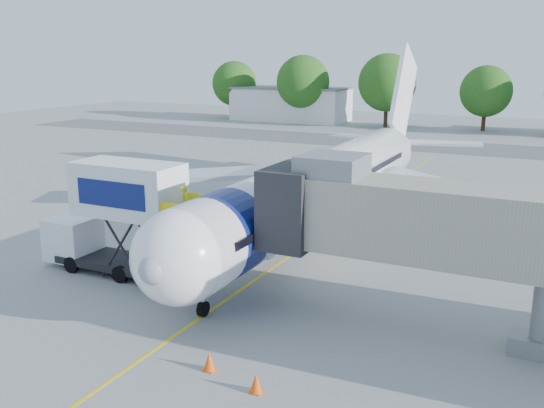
% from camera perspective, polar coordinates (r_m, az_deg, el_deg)
% --- Properties ---
extents(ground, '(160.00, 160.00, 0.00)m').
position_cam_1_polar(ground, '(33.03, 2.47, -4.37)').
color(ground, gray).
rests_on(ground, ground).
extents(guidance_line, '(0.15, 70.00, 0.01)m').
position_cam_1_polar(guidance_line, '(33.03, 2.47, -4.36)').
color(guidance_line, yellow).
rests_on(guidance_line, ground).
extents(taxiway_strip, '(120.00, 10.00, 0.01)m').
position_cam_1_polar(taxiway_strip, '(72.57, 16.12, 5.19)').
color(taxiway_strip, '#59595B').
rests_on(taxiway_strip, ground).
extents(aircraft, '(34.17, 37.73, 11.35)m').
position_cam_1_polar(aircraft, '(35.95, 5.19, 1.97)').
color(aircraft, white).
rests_on(aircraft, ground).
extents(jet_bridge, '(13.90, 3.20, 6.60)m').
position_cam_1_polar(jet_bridge, '(23.00, 13.77, -1.66)').
color(jet_bridge, gray).
rests_on(jet_bridge, ground).
extents(catering_hiloader, '(8.50, 2.44, 5.50)m').
position_cam_1_polar(catering_hiloader, '(29.77, -14.22, -1.31)').
color(catering_hiloader, black).
rests_on(catering_hiloader, ground).
extents(safety_cone_a, '(0.41, 0.41, 0.66)m').
position_cam_1_polar(safety_cone_a, '(19.84, -1.51, -16.52)').
color(safety_cone_a, '#F14A0C').
rests_on(safety_cone_a, ground).
extents(safety_cone_b, '(0.42, 0.42, 0.67)m').
position_cam_1_polar(safety_cone_b, '(21.13, -5.92, -14.54)').
color(safety_cone_b, '#F14A0C').
rests_on(safety_cone_b, ground).
extents(outbuilding_left, '(18.40, 8.40, 5.30)m').
position_cam_1_polar(outbuilding_left, '(97.87, 1.77, 9.42)').
color(outbuilding_left, silver).
rests_on(outbuilding_left, ground).
extents(tree_a, '(7.28, 7.28, 9.28)m').
position_cam_1_polar(tree_a, '(101.52, -3.55, 11.25)').
color(tree_a, '#382314').
rests_on(tree_a, ground).
extents(tree_b, '(8.06, 8.06, 10.27)m').
position_cam_1_polar(tree_b, '(93.73, 2.94, 11.40)').
color(tree_b, '#382314').
rests_on(tree_b, ground).
extents(tree_c, '(8.24, 8.24, 10.51)m').
position_cam_1_polar(tree_c, '(89.68, 10.79, 11.15)').
color(tree_c, '#382314').
rests_on(tree_c, ground).
extents(tree_d, '(7.00, 7.00, 8.92)m').
position_cam_1_polar(tree_d, '(89.01, 19.49, 9.97)').
color(tree_d, '#382314').
rests_on(tree_d, ground).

